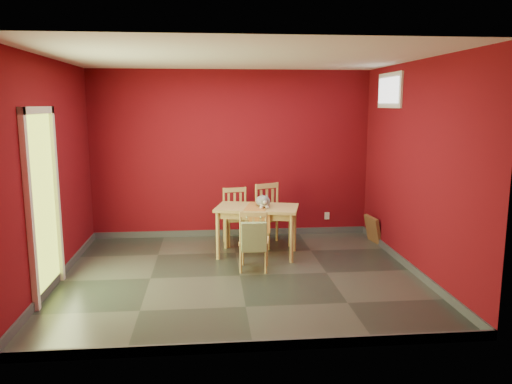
{
  "coord_description": "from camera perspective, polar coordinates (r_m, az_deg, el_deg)",
  "views": [
    {
      "loc": [
        -0.37,
        -6.07,
        2.15
      ],
      "look_at": [
        0.25,
        0.45,
        1.0
      ],
      "focal_mm": 35.0,
      "sensor_mm": 36.0,
      "label": 1
    }
  ],
  "objects": [
    {
      "name": "cat",
      "position": [
        7.1,
        0.81,
        -0.8
      ],
      "size": [
        0.32,
        0.47,
        0.21
      ],
      "primitive_type": null,
      "rotation": [
        0.0,
        0.0,
        -0.23
      ],
      "color": "slate",
      "rests_on": "table_runner"
    },
    {
      "name": "chair_far_left",
      "position": [
        7.78,
        -2.22,
        -2.71
      ],
      "size": [
        0.47,
        0.47,
        0.87
      ],
      "color": "tan",
      "rests_on": "ground"
    },
    {
      "name": "tote_bag",
      "position": [
        6.3,
        -0.24,
        -5.15
      ],
      "size": [
        0.31,
        0.19,
        0.44
      ],
      "color": "#86A066",
      "rests_on": "chair_near"
    },
    {
      "name": "window",
      "position": [
        7.53,
        15.01,
        11.15
      ],
      "size": [
        0.05,
        0.9,
        0.5
      ],
      "color": "white",
      "rests_on": "room_shell"
    },
    {
      "name": "chair_far_right",
      "position": [
        7.7,
        1.79,
        -2.54
      ],
      "size": [
        0.58,
        0.58,
        0.94
      ],
      "color": "tan",
      "rests_on": "ground"
    },
    {
      "name": "ground",
      "position": [
        6.45,
        -1.86,
        -9.52
      ],
      "size": [
        4.5,
        4.5,
        0.0
      ],
      "primitive_type": "plane",
      "color": "#2D342D",
      "rests_on": "ground"
    },
    {
      "name": "room_shell",
      "position": [
        6.43,
        -1.86,
        -9.1
      ],
      "size": [
        4.5,
        4.5,
        4.5
      ],
      "color": "#620A11",
      "rests_on": "ground"
    },
    {
      "name": "outlet_plate",
      "position": [
        8.5,
        8.11,
        -2.71
      ],
      "size": [
        0.08,
        0.02,
        0.12
      ],
      "primitive_type": "cube",
      "color": "silver",
      "rests_on": "room_shell"
    },
    {
      "name": "table_runner",
      "position": [
        7.01,
        0.22,
        -2.23
      ],
      "size": [
        0.43,
        0.68,
        0.31
      ],
      "color": "#B46D2E",
      "rests_on": "dining_table"
    },
    {
      "name": "dining_table",
      "position": [
        7.12,
        0.13,
        -2.38
      ],
      "size": [
        1.27,
        0.92,
        0.72
      ],
      "color": "tan",
      "rests_on": "ground"
    },
    {
      "name": "doorway",
      "position": [
        6.05,
        -23.23,
        -0.62
      ],
      "size": [
        0.06,
        1.01,
        2.13
      ],
      "color": "#B7D838",
      "rests_on": "ground"
    },
    {
      "name": "chair_near",
      "position": [
        6.52,
        -0.24,
        -5.46
      ],
      "size": [
        0.43,
        0.43,
        0.81
      ],
      "color": "tan",
      "rests_on": "ground"
    },
    {
      "name": "picture_frame",
      "position": [
        8.09,
        13.22,
        -4.19
      ],
      "size": [
        0.19,
        0.43,
        0.42
      ],
      "color": "brown",
      "rests_on": "ground"
    }
  ]
}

